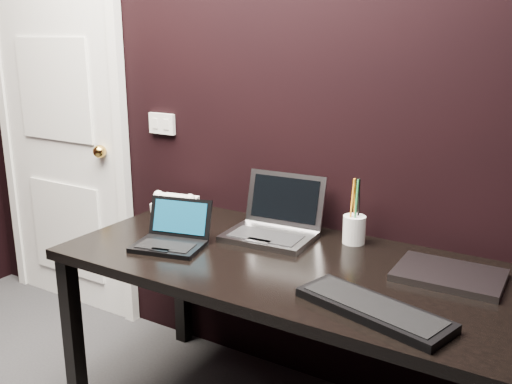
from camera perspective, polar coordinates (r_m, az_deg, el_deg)
The scene contains 11 objects.
wall_back at distance 2.46m, azimuth 1.76°, elevation 9.88°, with size 4.00×4.00×0.00m, color black.
door at distance 3.36m, azimuth -18.97°, elevation 6.17°, with size 0.99×0.10×2.14m.
wall_switch at distance 2.84m, azimuth -9.39°, elevation 6.76°, with size 0.15×0.02×0.10m.
desk at distance 2.14m, azimuth 3.23°, elevation -8.72°, with size 1.70×0.80×0.74m.
netbook at distance 2.26m, azimuth -8.43°, elevation -4.53°, with size 0.31×0.29×0.17m.
silver_laptop at distance 2.33m, azimuth 1.76°, elevation -3.40°, with size 0.37×0.34×0.24m.
ext_keyboard at distance 1.76m, azimuth 11.62°, elevation -11.37°, with size 0.50×0.28×0.03m.
closed_laptop at distance 2.06m, azimuth 18.75°, elevation -7.86°, with size 0.36×0.26×0.02m.
desk_phone at distance 2.68m, azimuth -8.08°, elevation -1.19°, with size 0.22×0.19×0.11m.
mobile_phone at distance 2.55m, azimuth -9.64°, elevation -2.29°, with size 0.05×0.04×0.09m.
pen_cup at distance 2.29m, azimuth 9.79°, elevation -3.60°, with size 0.12×0.12×0.26m.
Camera 1 is at (1.23, -0.32, 1.54)m, focal length 40.00 mm.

